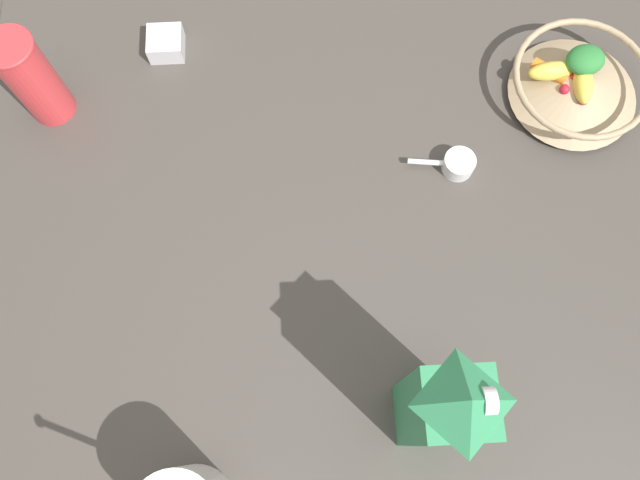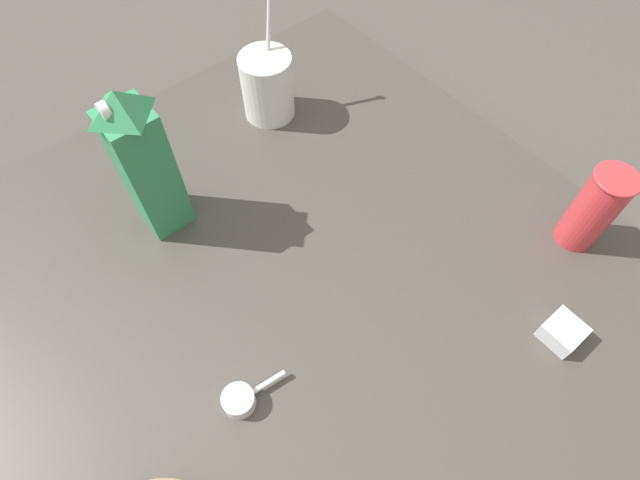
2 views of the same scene
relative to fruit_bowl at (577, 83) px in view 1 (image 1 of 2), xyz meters
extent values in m
plane|color=#4C4742|center=(-0.22, 0.36, -0.07)|extent=(6.00, 6.00, 0.00)
cube|color=#47423D|center=(-0.22, 0.36, -0.05)|extent=(1.08, 1.08, 0.04)
cylinder|color=tan|center=(0.00, 0.00, -0.03)|extent=(0.11, 0.11, 0.01)
cone|color=tan|center=(0.00, 0.00, 0.00)|extent=(0.20, 0.20, 0.04)
torus|color=tan|center=(0.00, 0.00, 0.02)|extent=(0.21, 0.21, 0.01)
ellipsoid|color=#EFD64C|center=(0.00, 0.00, 0.01)|extent=(0.08, 0.04, 0.03)
ellipsoid|color=#EFD64C|center=(0.02, 0.04, 0.01)|extent=(0.03, 0.07, 0.03)
cylinder|color=orange|center=(0.02, 0.04, 0.01)|extent=(0.05, 0.05, 0.02)
sphere|color=red|center=(0.02, 0.01, 0.01)|extent=(0.02, 0.02, 0.02)
sphere|color=red|center=(-0.01, 0.02, 0.01)|extent=(0.02, 0.02, 0.02)
sphere|color=red|center=(-0.03, 0.00, 0.01)|extent=(0.02, 0.02, 0.02)
sphere|color=red|center=(-0.01, 0.00, 0.01)|extent=(0.02, 0.02, 0.02)
sphere|color=red|center=(0.01, -0.01, 0.01)|extent=(0.02, 0.02, 0.02)
sphere|color=red|center=(0.00, 0.00, 0.01)|extent=(0.02, 0.02, 0.02)
ellipsoid|color=#2D7F38|center=(0.02, -0.01, 0.03)|extent=(0.06, 0.07, 0.03)
cube|color=#338C59|center=(-0.46, 0.28, 0.09)|extent=(0.07, 0.07, 0.24)
pyramid|color=#338C59|center=(-0.46, 0.28, 0.23)|extent=(0.07, 0.07, 0.04)
cylinder|color=white|center=(-0.46, 0.26, 0.23)|extent=(0.03, 0.01, 0.03)
cylinder|color=#DB383D|center=(0.02, 0.80, 0.04)|extent=(0.07, 0.07, 0.16)
torus|color=#DB383D|center=(0.02, 0.80, 0.12)|extent=(0.07, 0.07, 0.01)
cube|color=silver|center=(0.12, 0.62, -0.02)|extent=(0.05, 0.05, 0.03)
cube|color=brown|center=(0.12, 0.62, -0.02)|extent=(0.05, 0.05, 0.02)
cylinder|color=white|center=(-0.11, 0.19, -0.02)|extent=(0.05, 0.05, 0.03)
cylinder|color=white|center=(-0.11, 0.24, -0.02)|extent=(0.01, 0.05, 0.01)
camera|label=1|loc=(-0.49, 0.41, 0.81)|focal=35.00mm
camera|label=2|loc=(0.10, 0.16, 0.69)|focal=28.00mm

